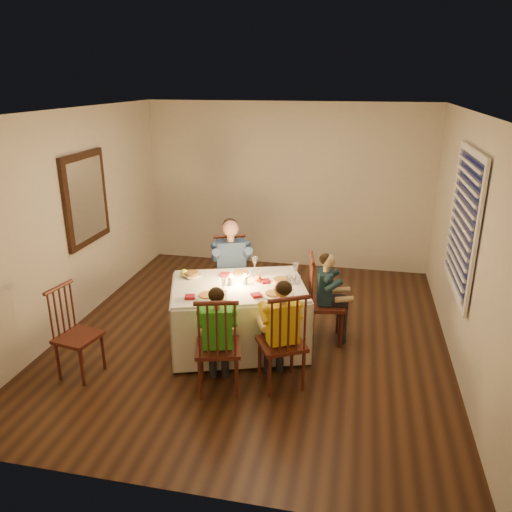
% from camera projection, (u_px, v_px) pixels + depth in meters
% --- Properties ---
extents(ground, '(5.00, 5.00, 0.00)m').
position_uv_depth(ground, '(254.00, 334.00, 6.04)').
color(ground, black).
rests_on(ground, ground).
extents(wall_left, '(0.02, 5.00, 2.60)m').
position_uv_depth(wall_left, '(72.00, 220.00, 6.03)').
color(wall_left, beige).
rests_on(wall_left, ground).
extents(wall_right, '(0.02, 5.00, 2.60)m').
position_uv_depth(wall_right, '(466.00, 245.00, 5.16)').
color(wall_right, beige).
rests_on(wall_right, ground).
extents(wall_back, '(4.50, 0.02, 2.60)m').
position_uv_depth(wall_back, '(287.00, 187.00, 7.90)').
color(wall_back, beige).
rests_on(wall_back, ground).
extents(ceiling, '(5.00, 5.00, 0.00)m').
position_uv_depth(ceiling, '(254.00, 111.00, 5.16)').
color(ceiling, white).
rests_on(ceiling, wall_back).
extents(dining_table, '(1.74, 1.48, 0.74)m').
position_uv_depth(dining_table, '(239.00, 303.00, 5.59)').
color(dining_table, silver).
rests_on(dining_table, ground).
extents(chair_adult, '(0.55, 0.54, 1.05)m').
position_uv_depth(chair_adult, '(232.00, 315.00, 6.52)').
color(chair_adult, '#3B1410').
rests_on(chair_adult, ground).
extents(chair_near_left, '(0.53, 0.51, 1.05)m').
position_uv_depth(chair_near_left, '(219.00, 389.00, 4.98)').
color(chair_near_left, '#3B1410').
rests_on(chair_near_left, ground).
extents(chair_near_right, '(0.57, 0.57, 1.05)m').
position_uv_depth(chair_near_right, '(281.00, 384.00, 5.06)').
color(chair_near_right, '#3B1410').
rests_on(chair_near_right, ground).
extents(chair_end, '(0.48, 0.49, 1.05)m').
position_uv_depth(chair_end, '(324.00, 340.00, 5.91)').
color(chair_end, '#3B1410').
rests_on(chair_end, ground).
extents(chair_extra, '(0.45, 0.47, 0.98)m').
position_uv_depth(chair_extra, '(83.00, 374.00, 5.24)').
color(chair_extra, '#3B1410').
rests_on(chair_extra, ground).
extents(adult, '(0.61, 0.58, 1.30)m').
position_uv_depth(adult, '(232.00, 315.00, 6.52)').
color(adult, navy).
rests_on(adult, ground).
extents(child_green, '(0.46, 0.43, 1.11)m').
position_uv_depth(child_green, '(219.00, 389.00, 4.98)').
color(child_green, green).
rests_on(child_green, ground).
extents(child_yellow, '(0.52, 0.51, 1.14)m').
position_uv_depth(child_yellow, '(281.00, 384.00, 5.06)').
color(child_yellow, yellow).
rests_on(child_yellow, ground).
extents(child_teal, '(0.39, 0.41, 1.08)m').
position_uv_depth(child_teal, '(324.00, 340.00, 5.91)').
color(child_teal, '#18303C').
rests_on(child_teal, ground).
extents(setting_adult, '(0.33, 0.33, 0.02)m').
position_uv_depth(setting_adult, '(241.00, 274.00, 5.78)').
color(setting_adult, white).
rests_on(setting_adult, dining_table).
extents(setting_green, '(0.33, 0.33, 0.02)m').
position_uv_depth(setting_green, '(207.00, 297.00, 5.19)').
color(setting_green, white).
rests_on(setting_green, dining_table).
extents(setting_yellow, '(0.33, 0.33, 0.02)m').
position_uv_depth(setting_yellow, '(274.00, 295.00, 5.24)').
color(setting_yellow, white).
rests_on(setting_yellow, dining_table).
extents(setting_teal, '(0.33, 0.33, 0.02)m').
position_uv_depth(setting_teal, '(281.00, 281.00, 5.59)').
color(setting_teal, white).
rests_on(setting_teal, dining_table).
extents(candle_left, '(0.06, 0.06, 0.10)m').
position_uv_depth(candle_left, '(231.00, 281.00, 5.49)').
color(candle_left, white).
rests_on(candle_left, dining_table).
extents(candle_right, '(0.06, 0.06, 0.10)m').
position_uv_depth(candle_right, '(245.00, 280.00, 5.51)').
color(candle_right, white).
rests_on(candle_right, dining_table).
extents(squash, '(0.09, 0.09, 0.09)m').
position_uv_depth(squash, '(184.00, 273.00, 5.72)').
color(squash, '#FAF941').
rests_on(squash, dining_table).
extents(orange_fruit, '(0.08, 0.08, 0.08)m').
position_uv_depth(orange_fruit, '(258.00, 279.00, 5.57)').
color(orange_fruit, orange).
rests_on(orange_fruit, dining_table).
extents(serving_bowl, '(0.28, 0.28, 0.05)m').
position_uv_depth(serving_bowl, '(192.00, 276.00, 5.70)').
color(serving_bowl, white).
rests_on(serving_bowl, dining_table).
extents(wall_mirror, '(0.06, 0.95, 1.15)m').
position_uv_depth(wall_mirror, '(86.00, 199.00, 6.24)').
color(wall_mirror, black).
rests_on(wall_mirror, wall_left).
extents(window_blinds, '(0.07, 1.34, 1.54)m').
position_uv_depth(window_blinds, '(463.00, 223.00, 5.19)').
color(window_blinds, black).
rests_on(window_blinds, wall_right).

